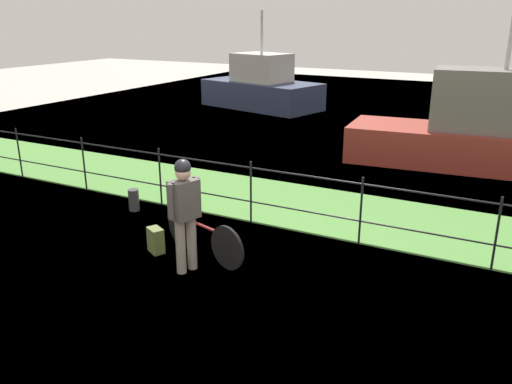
{
  "coord_description": "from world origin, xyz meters",
  "views": [
    {
      "loc": [
        3.17,
        -5.39,
        3.54
      ],
      "look_at": [
        -0.47,
        1.51,
        0.9
      ],
      "focal_mm": 36.73,
      "sensor_mm": 36.0,
      "label": 1
    }
  ],
  "objects_px": {
    "wooden_crate": "(186,203)",
    "terrier_dog": "(186,191)",
    "moored_boat_mid": "(262,88)",
    "backpack_on_paving": "(156,240)",
    "moored_boat_far": "(497,134)",
    "cyclist_person": "(184,206)",
    "mooring_bollard": "(134,200)",
    "bicycle_main": "(203,236)"
  },
  "relations": [
    {
      "from": "mooring_bollard",
      "to": "terrier_dog",
      "type": "bearing_deg",
      "value": -27.02
    },
    {
      "from": "bicycle_main",
      "to": "backpack_on_paving",
      "type": "distance_m",
      "value": 0.8
    },
    {
      "from": "wooden_crate",
      "to": "moored_boat_mid",
      "type": "distance_m",
      "value": 13.64
    },
    {
      "from": "bicycle_main",
      "to": "cyclist_person",
      "type": "relative_size",
      "value": 0.99
    },
    {
      "from": "bicycle_main",
      "to": "wooden_crate",
      "type": "relative_size",
      "value": 4.5
    },
    {
      "from": "bicycle_main",
      "to": "moored_boat_far",
      "type": "distance_m",
      "value": 8.24
    },
    {
      "from": "bicycle_main",
      "to": "wooden_crate",
      "type": "distance_m",
      "value": 0.59
    },
    {
      "from": "wooden_crate",
      "to": "terrier_dog",
      "type": "height_order",
      "value": "terrier_dog"
    },
    {
      "from": "backpack_on_paving",
      "to": "moored_boat_mid",
      "type": "relative_size",
      "value": 0.08
    },
    {
      "from": "cyclist_person",
      "to": "moored_boat_mid",
      "type": "relative_size",
      "value": 0.33
    },
    {
      "from": "bicycle_main",
      "to": "moored_boat_mid",
      "type": "relative_size",
      "value": 0.32
    },
    {
      "from": "terrier_dog",
      "to": "mooring_bollard",
      "type": "bearing_deg",
      "value": 152.98
    },
    {
      "from": "cyclist_person",
      "to": "mooring_bollard",
      "type": "distance_m",
      "value": 2.93
    },
    {
      "from": "bicycle_main",
      "to": "terrier_dog",
      "type": "relative_size",
      "value": 5.15
    },
    {
      "from": "backpack_on_paving",
      "to": "mooring_bollard",
      "type": "height_order",
      "value": "mooring_bollard"
    },
    {
      "from": "cyclist_person",
      "to": "moored_boat_far",
      "type": "distance_m",
      "value": 8.65
    },
    {
      "from": "moored_boat_mid",
      "to": "mooring_bollard",
      "type": "bearing_deg",
      "value": -74.37
    },
    {
      "from": "terrier_dog",
      "to": "mooring_bollard",
      "type": "relative_size",
      "value": 0.78
    },
    {
      "from": "cyclist_person",
      "to": "bicycle_main",
      "type": "bearing_deg",
      "value": 93.39
    },
    {
      "from": "mooring_bollard",
      "to": "moored_boat_far",
      "type": "xyz_separation_m",
      "value": [
        5.79,
        6.34,
        0.64
      ]
    },
    {
      "from": "bicycle_main",
      "to": "backpack_on_paving",
      "type": "height_order",
      "value": "bicycle_main"
    },
    {
      "from": "moored_boat_mid",
      "to": "moored_boat_far",
      "type": "xyz_separation_m",
      "value": [
        9.05,
        -5.29,
        0.06
      ]
    },
    {
      "from": "terrier_dog",
      "to": "cyclist_person",
      "type": "height_order",
      "value": "cyclist_person"
    },
    {
      "from": "cyclist_person",
      "to": "moored_boat_far",
      "type": "height_order",
      "value": "moored_boat_far"
    },
    {
      "from": "moored_boat_mid",
      "to": "bicycle_main",
      "type": "bearing_deg",
      "value": -66.44
    },
    {
      "from": "backpack_on_paving",
      "to": "moored_boat_far",
      "type": "bearing_deg",
      "value": 88.4
    },
    {
      "from": "terrier_dog",
      "to": "mooring_bollard",
      "type": "height_order",
      "value": "terrier_dog"
    },
    {
      "from": "wooden_crate",
      "to": "moored_boat_mid",
      "type": "bearing_deg",
      "value": 112.32
    },
    {
      "from": "mooring_bollard",
      "to": "moored_boat_mid",
      "type": "xyz_separation_m",
      "value": [
        -3.25,
        11.63,
        0.57
      ]
    },
    {
      "from": "moored_boat_far",
      "to": "bicycle_main",
      "type": "bearing_deg",
      "value": -115.13
    },
    {
      "from": "bicycle_main",
      "to": "terrier_dog",
      "type": "distance_m",
      "value": 0.74
    },
    {
      "from": "backpack_on_paving",
      "to": "cyclist_person",
      "type": "bearing_deg",
      "value": 7.55
    },
    {
      "from": "moored_boat_mid",
      "to": "backpack_on_paving",
      "type": "bearing_deg",
      "value": -69.66
    },
    {
      "from": "moored_boat_far",
      "to": "cyclist_person",
      "type": "bearing_deg",
      "value": -113.61
    },
    {
      "from": "mooring_bollard",
      "to": "moored_boat_far",
      "type": "distance_m",
      "value": 8.61
    },
    {
      "from": "terrier_dog",
      "to": "moored_boat_far",
      "type": "xyz_separation_m",
      "value": [
        3.84,
        7.34,
        -0.15
      ]
    },
    {
      "from": "terrier_dog",
      "to": "backpack_on_paving",
      "type": "relative_size",
      "value": 0.81
    },
    {
      "from": "bicycle_main",
      "to": "moored_boat_mid",
      "type": "distance_m",
      "value": 13.9
    },
    {
      "from": "backpack_on_paving",
      "to": "mooring_bollard",
      "type": "distance_m",
      "value": 2.01
    },
    {
      "from": "moored_boat_far",
      "to": "backpack_on_paving",
      "type": "bearing_deg",
      "value": -119.13
    },
    {
      "from": "wooden_crate",
      "to": "backpack_on_paving",
      "type": "xyz_separation_m",
      "value": [
        -0.39,
        -0.31,
        -0.59
      ]
    },
    {
      "from": "backpack_on_paving",
      "to": "moored_boat_far",
      "type": "relative_size",
      "value": 0.06
    }
  ]
}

